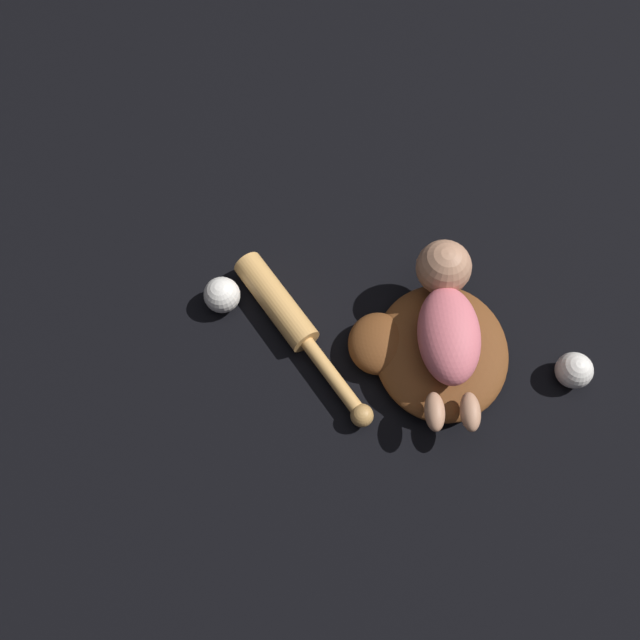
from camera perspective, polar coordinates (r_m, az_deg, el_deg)
ground_plane at (r=1.29m, az=10.19°, el=-4.65°), size 6.00×6.00×0.00m
baseball_glove at (r=1.27m, az=10.07°, el=-2.70°), size 0.37×0.38×0.07m
baby_figure at (r=1.22m, az=11.55°, el=0.49°), size 0.38×0.17×0.11m
baseball_bat at (r=1.29m, az=-2.80°, el=0.05°), size 0.42×0.21×0.06m
baseball at (r=1.32m, az=-8.95°, el=2.27°), size 0.08×0.08×0.08m
baseball_spare at (r=1.33m, az=22.20°, el=-4.28°), size 0.07×0.07×0.07m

